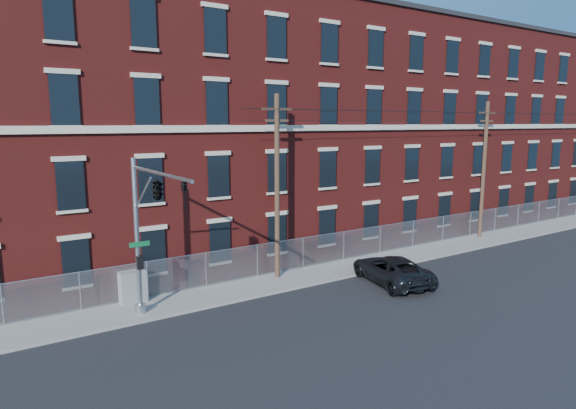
% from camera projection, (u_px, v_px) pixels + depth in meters
% --- Properties ---
extents(ground, '(140.00, 140.00, 0.00)m').
position_uv_depth(ground, '(306.00, 319.00, 22.09)').
color(ground, black).
rests_on(ground, ground).
extents(sidewalk, '(65.00, 3.00, 0.12)m').
position_uv_depth(sidewalk, '(411.00, 254.00, 32.71)').
color(sidewalk, gray).
rests_on(sidewalk, ground).
extents(mill_building, '(55.30, 14.32, 16.30)m').
position_uv_depth(mill_building, '(329.00, 129.00, 38.76)').
color(mill_building, maroon).
rests_on(mill_building, ground).
extents(chain_link_fence, '(59.06, 0.06, 1.85)m').
position_uv_depth(chain_link_fence, '(397.00, 236.00, 33.62)').
color(chain_link_fence, '#A5A8AD').
rests_on(chain_link_fence, ground).
extents(traffic_signal_mast, '(0.90, 6.75, 7.00)m').
position_uv_depth(traffic_signal_mast, '(152.00, 205.00, 19.76)').
color(traffic_signal_mast, '#9EA0A5').
rests_on(traffic_signal_mast, ground).
extents(utility_pole_near, '(1.80, 0.28, 10.00)m').
position_uv_depth(utility_pole_near, '(277.00, 184.00, 26.93)').
color(utility_pole_near, '#473023').
rests_on(utility_pole_near, ground).
extents(utility_pole_mid, '(1.80, 0.28, 10.00)m').
position_uv_depth(utility_pole_mid, '(484.00, 168.00, 36.68)').
color(utility_pole_mid, '#473023').
rests_on(utility_pole_mid, ground).
extents(overhead_wires, '(40.00, 0.62, 0.62)m').
position_uv_depth(overhead_wires, '(487.00, 116.00, 36.07)').
color(overhead_wires, black).
rests_on(overhead_wires, ground).
extents(pickup_truck, '(3.53, 5.74, 1.49)m').
position_uv_depth(pickup_truck, '(391.00, 270.00, 26.97)').
color(pickup_truck, black).
rests_on(pickup_truck, ground).
extents(utility_cabinet, '(1.25, 0.66, 1.54)m').
position_uv_depth(utility_cabinet, '(133.00, 287.00, 23.70)').
color(utility_cabinet, slate).
rests_on(utility_cabinet, sidewalk).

